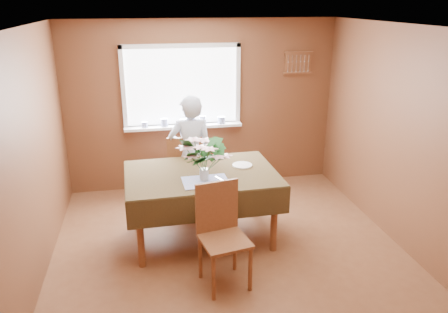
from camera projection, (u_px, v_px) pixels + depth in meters
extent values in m
plane|color=brown|center=(233.00, 262.00, 4.84)|extent=(4.50, 4.50, 0.00)
plane|color=white|center=(235.00, 28.00, 3.99)|extent=(4.50, 4.50, 0.00)
plane|color=brown|center=(202.00, 106.00, 6.49)|extent=(4.00, 0.00, 4.00)
plane|color=brown|center=(323.00, 295.00, 2.34)|extent=(4.00, 0.00, 4.00)
plane|color=brown|center=(24.00, 170.00, 4.06)|extent=(0.00, 4.50, 4.50)
plane|color=brown|center=(413.00, 144.00, 4.77)|extent=(0.00, 4.50, 4.50)
cube|color=white|center=(182.00, 87.00, 6.32)|extent=(1.60, 0.01, 1.10)
cube|color=white|center=(180.00, 46.00, 6.11)|extent=(1.72, 0.06, 0.06)
cube|color=white|center=(183.00, 126.00, 6.51)|extent=(1.72, 0.06, 0.06)
cube|color=white|center=(123.00, 89.00, 6.16)|extent=(0.06, 0.06, 1.22)
cube|color=white|center=(238.00, 85.00, 6.46)|extent=(0.06, 0.06, 1.22)
cube|color=white|center=(184.00, 126.00, 6.44)|extent=(1.72, 0.20, 0.04)
cylinder|color=white|center=(145.00, 125.00, 6.30)|extent=(0.09, 0.09, 0.08)
cylinder|color=white|center=(164.00, 122.00, 6.34)|extent=(0.11, 0.11, 0.12)
cylinder|color=white|center=(184.00, 122.00, 6.40)|extent=(0.12, 0.12, 0.09)
cylinder|color=white|center=(203.00, 120.00, 6.44)|extent=(0.10, 0.10, 0.13)
cylinder|color=white|center=(221.00, 120.00, 6.50)|extent=(0.11, 0.11, 0.10)
cube|color=brown|center=(298.00, 63.00, 6.52)|extent=(0.40, 0.03, 0.30)
cube|color=brown|center=(299.00, 53.00, 6.46)|extent=(0.44, 0.04, 0.03)
cube|color=brown|center=(298.00, 73.00, 6.56)|extent=(0.44, 0.04, 0.03)
cylinder|color=brown|center=(140.00, 234.00, 4.63)|extent=(0.08, 0.08, 0.80)
cylinder|color=brown|center=(274.00, 219.00, 4.94)|extent=(0.08, 0.08, 0.80)
cylinder|color=brown|center=(137.00, 197.00, 5.49)|extent=(0.08, 0.08, 0.80)
cylinder|color=brown|center=(251.00, 187.00, 5.80)|extent=(0.08, 0.08, 0.80)
cube|color=brown|center=(201.00, 175.00, 5.07)|extent=(1.71, 1.17, 0.04)
cube|color=black|center=(201.00, 173.00, 5.07)|extent=(1.78, 1.23, 0.01)
cube|color=black|center=(211.00, 208.00, 4.58)|extent=(1.74, 0.07, 0.31)
cube|color=black|center=(194.00, 168.00, 5.66)|extent=(1.74, 0.07, 0.31)
cube|color=black|center=(126.00, 193.00, 4.94)|extent=(0.05, 1.18, 0.31)
cube|color=black|center=(272.00, 180.00, 5.30)|extent=(0.05, 1.18, 0.31)
cube|color=#4D85DC|center=(206.00, 181.00, 4.81)|extent=(0.51, 0.38, 0.01)
cylinder|color=brown|center=(199.00, 182.00, 6.36)|extent=(0.04, 0.04, 0.48)
cylinder|color=brown|center=(173.00, 182.00, 6.33)|extent=(0.04, 0.04, 0.48)
cylinder|color=brown|center=(199.00, 193.00, 6.00)|extent=(0.04, 0.04, 0.48)
cylinder|color=brown|center=(172.00, 193.00, 5.98)|extent=(0.04, 0.04, 0.48)
cube|color=brown|center=(185.00, 171.00, 6.08)|extent=(0.50, 0.50, 0.03)
cube|color=brown|center=(184.00, 157.00, 5.79)|extent=(0.45, 0.09, 0.53)
cylinder|color=brown|center=(214.00, 278.00, 4.15)|extent=(0.04, 0.04, 0.48)
cylinder|color=brown|center=(250.00, 269.00, 4.29)|extent=(0.04, 0.04, 0.48)
cylinder|color=brown|center=(200.00, 257.00, 4.49)|extent=(0.04, 0.04, 0.48)
cylinder|color=brown|center=(235.00, 250.00, 4.63)|extent=(0.04, 0.04, 0.48)
cube|color=brown|center=(225.00, 241.00, 4.30)|extent=(0.53, 0.53, 0.03)
cube|color=brown|center=(217.00, 206.00, 4.39)|extent=(0.45, 0.12, 0.54)
imported|color=white|center=(191.00, 154.00, 5.82)|extent=(0.59, 0.40, 1.60)
cylinder|color=white|center=(204.00, 174.00, 4.84)|extent=(0.10, 0.10, 0.13)
cylinder|color=#33662D|center=(204.00, 166.00, 4.81)|extent=(0.06, 0.06, 0.09)
cylinder|color=white|center=(242.00, 165.00, 5.27)|extent=(0.31, 0.31, 0.01)
cube|color=silver|center=(221.00, 179.00, 4.85)|extent=(0.10, 0.20, 0.00)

